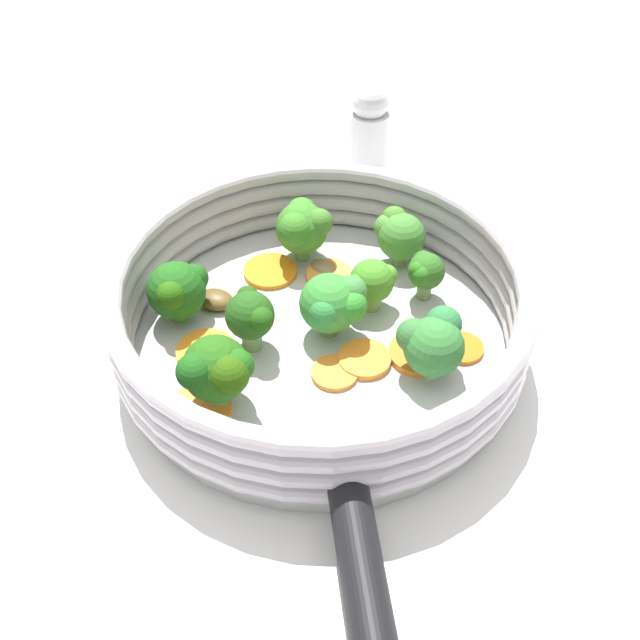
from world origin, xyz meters
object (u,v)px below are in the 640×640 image
carrot_slice_0 (418,353)px  broccoli_floret_0 (302,227)px  carrot_slice_3 (329,275)px  carrot_slice_4 (270,271)px  carrot_slice_1 (364,359)px  broccoli_floret_3 (178,290)px  broccoli_floret_7 (217,370)px  mushroom_piece_1 (216,300)px  broccoli_floret_5 (433,342)px  broccoli_floret_6 (398,233)px  skillet (320,342)px  mushroom_piece_0 (323,267)px  salt_shaker (369,132)px  broccoli_floret_4 (425,271)px  broccoli_floret_8 (251,317)px  carrot_slice_2 (205,348)px  carrot_slice_6 (199,409)px  carrot_slice_5 (354,288)px  broccoli_floret_2 (334,305)px  carrot_slice_9 (462,348)px  broccoli_floret_1 (372,282)px

carrot_slice_0 → broccoli_floret_0: 0.15m
carrot_slice_3 → carrot_slice_4: (0.05, -0.02, -0.00)m
carrot_slice_1 → broccoli_floret_3: broccoli_floret_3 is taller
broccoli_floret_7 → mushroom_piece_1: bearing=-96.1°
broccoli_floret_0 → broccoli_floret_3: bearing=25.7°
broccoli_floret_5 → mushroom_piece_1: bearing=-38.0°
broccoli_floret_0 → broccoli_floret_5: (-0.06, 0.15, -0.00)m
broccoli_floret_6 → broccoli_floret_7: bearing=36.4°
skillet → carrot_slice_4: 0.09m
broccoli_floret_3 → mushroom_piece_0: 0.13m
carrot_slice_3 → carrot_slice_4: bearing=-21.1°
salt_shaker → broccoli_floret_4: bearing=85.3°
carrot_slice_1 → broccoli_floret_8: size_ratio=0.79×
carrot_slice_1 → broccoli_floret_7: size_ratio=0.69×
broccoli_floret_3 → carrot_slice_2: bearing=108.3°
carrot_slice_6 → carrot_slice_5: bearing=-145.0°
carrot_slice_5 → broccoli_floret_2: size_ratio=0.54×
carrot_slice_3 → broccoli_floret_5: broccoli_floret_5 is taller
skillet → carrot_slice_3: size_ratio=7.65×
broccoli_floret_2 → broccoli_floret_0: bearing=-89.2°
carrot_slice_9 → broccoli_floret_2: 0.10m
carrot_slice_3 → broccoli_floret_3: bearing=9.5°
broccoli_floret_2 → carrot_slice_3: bearing=-101.9°
carrot_slice_0 → broccoli_floret_6: (-0.02, -0.11, 0.03)m
carrot_slice_2 → carrot_slice_3: (-0.11, -0.06, 0.00)m
skillet → carrot_slice_1: size_ratio=7.50×
broccoli_floret_1 → mushroom_piece_1: bearing=-14.5°
carrot_slice_2 → carrot_slice_3: bearing=-151.6°
carrot_slice_0 → mushroom_piece_1: (0.14, -0.09, 0.00)m
carrot_slice_9 → salt_shaker: 0.28m
carrot_slice_2 → broccoli_floret_3: (0.01, -0.04, 0.03)m
broccoli_floret_6 → carrot_slice_0: bearing=80.0°
carrot_slice_2 → skillet: bearing=177.6°
broccoli_floret_6 → broccoli_floret_3: bearing=8.7°
carrot_slice_2 → carrot_slice_5: size_ratio=1.56×
carrot_slice_5 → broccoli_floret_8: 0.11m
broccoli_floret_4 → mushroom_piece_1: bearing=-10.1°
carrot_slice_5 → mushroom_piece_1: mushroom_piece_1 is taller
carrot_slice_1 → broccoli_floret_3: 0.15m
broccoli_floret_0 → carrot_slice_9: bearing=123.5°
carrot_slice_6 → broccoli_floret_8: size_ratio=0.92×
carrot_slice_3 → broccoli_floret_2: size_ratio=0.73×
broccoli_floret_3 → broccoli_floret_4: broccoli_floret_3 is taller
carrot_slice_3 → mushroom_piece_1: size_ratio=1.30×
mushroom_piece_1 → broccoli_floret_6: bearing=-172.8°
carrot_slice_0 → broccoli_floret_5: size_ratio=0.87×
broccoli_floret_6 → carrot_slice_6: bearing=34.2°
carrot_slice_0 → broccoli_floret_5: (-0.00, 0.02, 0.03)m
broccoli_floret_0 → broccoli_floret_1: size_ratio=1.20×
carrot_slice_3 → broccoli_floret_3: broccoli_floret_3 is taller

